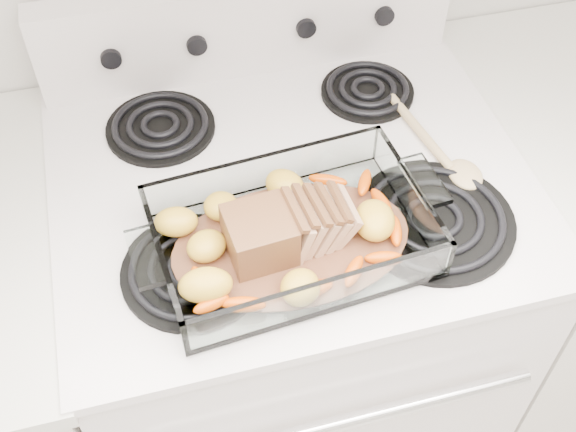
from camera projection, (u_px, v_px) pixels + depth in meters
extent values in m
cube|color=silver|center=(289.00, 327.00, 1.55)|extent=(0.76, 0.65, 0.92)
cylinder|color=silver|center=(348.00, 421.00, 1.12)|extent=(0.61, 0.02, 0.02)
cube|color=silver|center=(290.00, 178.00, 1.20)|extent=(0.78, 0.67, 0.02)
cube|color=silver|center=(248.00, 26.00, 1.31)|extent=(0.76, 0.06, 0.18)
cylinder|color=black|center=(192.00, 272.00, 1.05)|extent=(0.21, 0.21, 0.01)
cylinder|color=black|center=(434.00, 221.00, 1.12)|extent=(0.25, 0.25, 0.01)
cylinder|color=black|center=(161.00, 128.00, 1.26)|extent=(0.19, 0.19, 0.01)
cylinder|color=black|center=(367.00, 92.00, 1.32)|extent=(0.17, 0.17, 0.01)
cylinder|color=black|center=(111.00, 58.00, 1.25)|extent=(0.04, 0.02, 0.04)
cylinder|color=black|center=(196.00, 44.00, 1.27)|extent=(0.04, 0.02, 0.04)
cylinder|color=black|center=(305.00, 27.00, 1.30)|extent=(0.04, 0.02, 0.04)
cylinder|color=black|center=(384.00, 15.00, 1.33)|extent=(0.04, 0.02, 0.04)
cube|color=silver|center=(566.00, 266.00, 1.67)|extent=(0.55, 0.65, 0.90)
cube|color=white|center=(291.00, 245.00, 1.08)|extent=(0.39, 0.26, 0.01)
cube|color=white|center=(316.00, 298.00, 0.97)|extent=(0.39, 0.01, 0.07)
cube|color=white|center=(271.00, 170.00, 1.13)|extent=(0.39, 0.01, 0.07)
cube|color=white|center=(161.00, 256.00, 1.02)|extent=(0.01, 0.26, 0.07)
cube|color=white|center=(415.00, 204.00, 1.08)|extent=(0.01, 0.26, 0.07)
cylinder|color=brown|center=(291.00, 242.00, 1.07)|extent=(0.23, 0.23, 0.00)
cube|color=brown|center=(259.00, 234.00, 1.04)|extent=(0.09, 0.09, 0.08)
cube|color=#A57E5D|center=(294.00, 228.00, 1.05)|extent=(0.03, 0.09, 0.07)
cube|color=#A57E5D|center=(306.00, 226.00, 1.05)|extent=(0.04, 0.09, 0.07)
cube|color=#A57E5D|center=(318.00, 224.00, 1.05)|extent=(0.04, 0.08, 0.06)
cube|color=#A57E5D|center=(329.00, 222.00, 1.06)|extent=(0.04, 0.08, 0.06)
cube|color=#A57E5D|center=(341.00, 220.00, 1.06)|extent=(0.04, 0.08, 0.06)
ellipsoid|color=#DC4500|center=(204.00, 303.00, 0.99)|extent=(0.06, 0.02, 0.02)
ellipsoid|color=#DC4500|center=(383.00, 264.00, 1.04)|extent=(0.06, 0.02, 0.02)
ellipsoid|color=#DC4500|center=(386.00, 209.00, 1.10)|extent=(0.06, 0.02, 0.02)
ellipsoid|color=#DC4500|center=(182.00, 239.00, 1.07)|extent=(0.06, 0.02, 0.02)
ellipsoid|color=gold|center=(177.00, 215.00, 1.08)|extent=(0.06, 0.05, 0.05)
ellipsoid|color=gold|center=(290.00, 188.00, 1.11)|extent=(0.06, 0.05, 0.05)
ellipsoid|color=gold|center=(377.00, 227.00, 1.06)|extent=(0.06, 0.05, 0.05)
cylinder|color=tan|center=(420.00, 132.00, 1.24)|extent=(0.05, 0.20, 0.02)
ellipsoid|color=tan|center=(465.00, 174.00, 1.17)|extent=(0.05, 0.07, 0.02)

